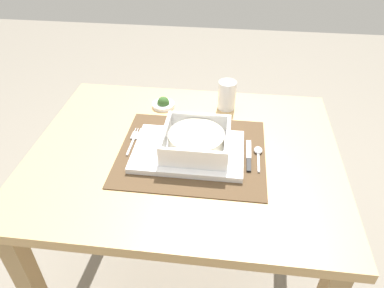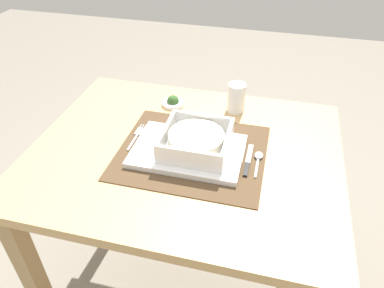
{
  "view_description": "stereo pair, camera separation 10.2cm",
  "coord_description": "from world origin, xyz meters",
  "px_view_note": "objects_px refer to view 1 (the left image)",
  "views": [
    {
      "loc": [
        0.12,
        -0.82,
        1.35
      ],
      "look_at": [
        0.02,
        -0.01,
        0.73
      ],
      "focal_mm": 34.0,
      "sensor_mm": 36.0,
      "label": 1
    },
    {
      "loc": [
        0.22,
        -0.8,
        1.35
      ],
      "look_at": [
        0.02,
        -0.01,
        0.73
      ],
      "focal_mm": 34.0,
      "sensor_mm": 36.0,
      "label": 2
    }
  ],
  "objects_px": {
    "fork": "(134,139)",
    "spoon": "(258,153)",
    "bread_knife": "(241,159)",
    "drinking_glass": "(227,97)",
    "porridge_bowl": "(196,141)",
    "butter_knife": "(249,157)",
    "condiment_saucer": "(163,104)",
    "dining_table": "(185,177)"
  },
  "relations": [
    {
      "from": "fork",
      "to": "spoon",
      "type": "relative_size",
      "value": 1.25
    },
    {
      "from": "bread_knife",
      "to": "drinking_glass",
      "type": "height_order",
      "value": "drinking_glass"
    },
    {
      "from": "fork",
      "to": "bread_knife",
      "type": "relative_size",
      "value": 0.99
    },
    {
      "from": "porridge_bowl",
      "to": "fork",
      "type": "relative_size",
      "value": 1.38
    },
    {
      "from": "bread_knife",
      "to": "drinking_glass",
      "type": "bearing_deg",
      "value": 104.68
    },
    {
      "from": "butter_knife",
      "to": "drinking_glass",
      "type": "relative_size",
      "value": 1.43
    },
    {
      "from": "fork",
      "to": "butter_knife",
      "type": "distance_m",
      "value": 0.34
    },
    {
      "from": "drinking_glass",
      "to": "condiment_saucer",
      "type": "bearing_deg",
      "value": -175.14
    },
    {
      "from": "spoon",
      "to": "butter_knife",
      "type": "xyz_separation_m",
      "value": [
        -0.03,
        -0.02,
        -0.0
      ]
    },
    {
      "from": "dining_table",
      "to": "butter_knife",
      "type": "relative_size",
      "value": 6.38
    },
    {
      "from": "butter_knife",
      "to": "condiment_saucer",
      "type": "bearing_deg",
      "value": 143.18
    },
    {
      "from": "bread_knife",
      "to": "condiment_saucer",
      "type": "bearing_deg",
      "value": 139.63
    },
    {
      "from": "butter_knife",
      "to": "drinking_glass",
      "type": "height_order",
      "value": "drinking_glass"
    },
    {
      "from": "fork",
      "to": "bread_knife",
      "type": "bearing_deg",
      "value": -13.33
    },
    {
      "from": "drinking_glass",
      "to": "spoon",
      "type": "bearing_deg",
      "value": -67.38
    },
    {
      "from": "butter_knife",
      "to": "bread_knife",
      "type": "relative_size",
      "value": 1.03
    },
    {
      "from": "drinking_glass",
      "to": "condiment_saucer",
      "type": "height_order",
      "value": "drinking_glass"
    },
    {
      "from": "drinking_glass",
      "to": "condiment_saucer",
      "type": "relative_size",
      "value": 1.28
    },
    {
      "from": "spoon",
      "to": "condiment_saucer",
      "type": "bearing_deg",
      "value": 142.54
    },
    {
      "from": "fork",
      "to": "drinking_glass",
      "type": "xyz_separation_m",
      "value": [
        0.27,
        0.22,
        0.04
      ]
    },
    {
      "from": "bread_knife",
      "to": "drinking_glass",
      "type": "xyz_separation_m",
      "value": [
        -0.05,
        0.28,
        0.04
      ]
    },
    {
      "from": "drinking_glass",
      "to": "bread_knife",
      "type": "bearing_deg",
      "value": -78.9
    },
    {
      "from": "porridge_bowl",
      "to": "bread_knife",
      "type": "distance_m",
      "value": 0.13
    },
    {
      "from": "fork",
      "to": "spoon",
      "type": "height_order",
      "value": "spoon"
    },
    {
      "from": "bread_knife",
      "to": "dining_table",
      "type": "bearing_deg",
      "value": 174.23
    },
    {
      "from": "fork",
      "to": "condiment_saucer",
      "type": "distance_m",
      "value": 0.21
    },
    {
      "from": "dining_table",
      "to": "condiment_saucer",
      "type": "distance_m",
      "value": 0.28
    },
    {
      "from": "dining_table",
      "to": "drinking_glass",
      "type": "height_order",
      "value": "drinking_glass"
    },
    {
      "from": "condiment_saucer",
      "to": "fork",
      "type": "bearing_deg",
      "value": -104.38
    },
    {
      "from": "dining_table",
      "to": "bread_knife",
      "type": "distance_m",
      "value": 0.2
    },
    {
      "from": "fork",
      "to": "butter_knife",
      "type": "xyz_separation_m",
      "value": [
        0.34,
        -0.05,
        0.0
      ]
    },
    {
      "from": "dining_table",
      "to": "butter_knife",
      "type": "bearing_deg",
      "value": -5.64
    },
    {
      "from": "spoon",
      "to": "drinking_glass",
      "type": "relative_size",
      "value": 1.11
    },
    {
      "from": "dining_table",
      "to": "bread_knife",
      "type": "xyz_separation_m",
      "value": [
        0.16,
        -0.03,
        0.11
      ]
    },
    {
      "from": "fork",
      "to": "drinking_glass",
      "type": "relative_size",
      "value": 1.38
    },
    {
      "from": "dining_table",
      "to": "spoon",
      "type": "height_order",
      "value": "spoon"
    },
    {
      "from": "porridge_bowl",
      "to": "butter_knife",
      "type": "bearing_deg",
      "value": -3.46
    },
    {
      "from": "butter_knife",
      "to": "porridge_bowl",
      "type": "bearing_deg",
      "value": -179.51
    },
    {
      "from": "spoon",
      "to": "dining_table",
      "type": "bearing_deg",
      "value": 179.28
    },
    {
      "from": "dining_table",
      "to": "porridge_bowl",
      "type": "relative_size",
      "value": 4.81
    },
    {
      "from": "fork",
      "to": "dining_table",
      "type": "bearing_deg",
      "value": -13.7
    },
    {
      "from": "dining_table",
      "to": "fork",
      "type": "xyz_separation_m",
      "value": [
        -0.16,
        0.03,
        0.11
      ]
    }
  ]
}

